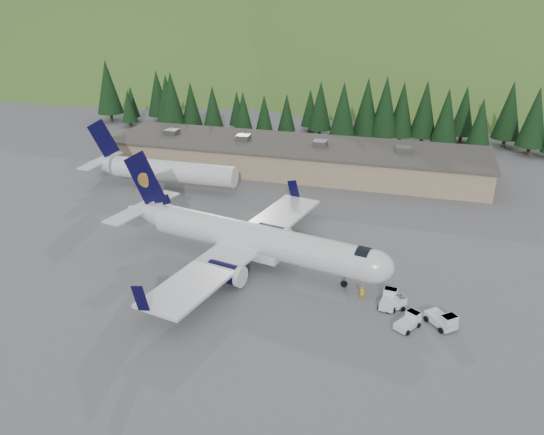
{
  "coord_description": "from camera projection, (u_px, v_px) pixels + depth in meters",
  "views": [
    {
      "loc": [
        17.85,
        -55.73,
        31.86
      ],
      "look_at": [
        0.0,
        6.0,
        4.0
      ],
      "focal_mm": 35.0,
      "sensor_mm": 36.0,
      "label": 1
    }
  ],
  "objects": [
    {
      "name": "tree_line",
      "position": [
        318.0,
        106.0,
        118.92
      ],
      "size": [
        113.61,
        16.84,
        14.33
      ],
      "color": "black",
      "rests_on": "ground"
    },
    {
      "name": "baggage_tug_d",
      "position": [
        409.0,
        321.0,
        53.97
      ],
      "size": [
        2.77,
        3.19,
        1.53
      ],
      "rotation": [
        0.0,
        0.0,
        1.02
      ],
      "color": "silver",
      "rests_on": "ground"
    },
    {
      "name": "hills",
      "position": [
        483.0,
        234.0,
        268.47
      ],
      "size": [
        614.0,
        330.0,
        300.0
      ],
      "color": "#3B6623",
      "rests_on": "ground"
    },
    {
      "name": "ground",
      "position": [
        259.0,
        265.0,
        66.35
      ],
      "size": [
        600.0,
        600.0,
        0.0
      ],
      "primitive_type": "plane",
      "color": "slate"
    },
    {
      "name": "terminal_building",
      "position": [
        294.0,
        157.0,
        100.07
      ],
      "size": [
        71.0,
        17.0,
        6.1
      ],
      "color": "#998761",
      "rests_on": "ground"
    },
    {
      "name": "ramp_worker",
      "position": [
        362.0,
        293.0,
        58.7
      ],
      "size": [
        0.62,
        0.44,
        1.61
      ],
      "primitive_type": "imported",
      "rotation": [
        0.0,
        0.0,
        3.23
      ],
      "color": "yellow",
      "rests_on": "ground"
    },
    {
      "name": "baggage_tug_b",
      "position": [
        443.0,
        320.0,
        53.96
      ],
      "size": [
        3.44,
        3.59,
        1.77
      ],
      "rotation": [
        0.0,
        0.0,
        -0.85
      ],
      "color": "silver",
      "rests_on": "ground"
    },
    {
      "name": "baggage_tug_a",
      "position": [
        395.0,
        303.0,
        57.15
      ],
      "size": [
        2.94,
        2.51,
        1.41
      ],
      "rotation": [
        0.0,
        0.0,
        0.52
      ],
      "color": "silver",
      "rests_on": "ground"
    },
    {
      "name": "airliner",
      "position": [
        251.0,
        239.0,
        65.49
      ],
      "size": [
        37.52,
        35.45,
        12.51
      ],
      "rotation": [
        0.0,
        0.0,
        -0.2
      ],
      "color": "white",
      "rests_on": "ground"
    },
    {
      "name": "second_airliner",
      "position": [
        158.0,
        169.0,
        90.77
      ],
      "size": [
        27.5,
        11.0,
        10.05
      ],
      "color": "white",
      "rests_on": "ground"
    },
    {
      "name": "baggage_tug_c",
      "position": [
        389.0,
        299.0,
        57.71
      ],
      "size": [
        2.11,
        3.21,
        1.64
      ],
      "rotation": [
        0.0,
        0.0,
        1.47
      ],
      "color": "silver",
      "rests_on": "ground"
    }
  ]
}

